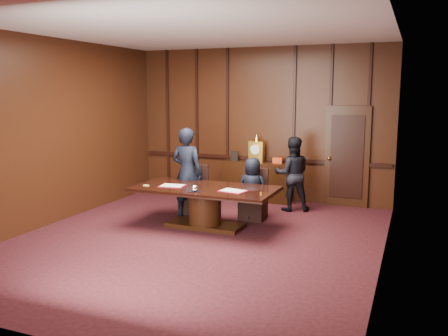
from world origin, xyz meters
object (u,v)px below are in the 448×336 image
(sideboard, at_px, (256,180))
(signatory_right, at_px, (252,189))
(witness_right, at_px, (292,174))
(conference_table, at_px, (205,200))
(witness_left, at_px, (187,172))
(signatory_left, at_px, (192,186))

(sideboard, bearing_deg, signatory_right, -74.23)
(sideboard, relative_size, witness_right, 1.02)
(sideboard, height_order, conference_table, sideboard)
(conference_table, xyz_separation_m, witness_right, (1.17, 1.86, 0.27))
(witness_left, bearing_deg, sideboard, -112.76)
(signatory_left, distance_m, signatory_right, 1.30)
(sideboard, bearing_deg, witness_left, -114.07)
(conference_table, bearing_deg, signatory_left, 129.09)
(sideboard, xyz_separation_m, signatory_left, (-0.83, -1.67, 0.11))
(conference_table, height_order, signatory_left, signatory_left)
(witness_left, bearing_deg, signatory_left, -91.36)
(sideboard, height_order, signatory_right, sideboard)
(witness_left, relative_size, witness_right, 1.15)
(signatory_right, distance_m, witness_left, 1.36)
(signatory_left, xyz_separation_m, signatory_right, (1.30, 0.00, 0.03))
(sideboard, distance_m, signatory_left, 1.87)
(signatory_right, bearing_deg, signatory_left, 0.90)
(conference_table, xyz_separation_m, signatory_right, (0.65, 0.80, 0.11))
(signatory_right, bearing_deg, sideboard, -73.34)
(witness_left, xyz_separation_m, witness_right, (1.83, 1.27, -0.11))
(conference_table, bearing_deg, witness_right, 57.72)
(sideboard, height_order, witness_left, witness_left)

